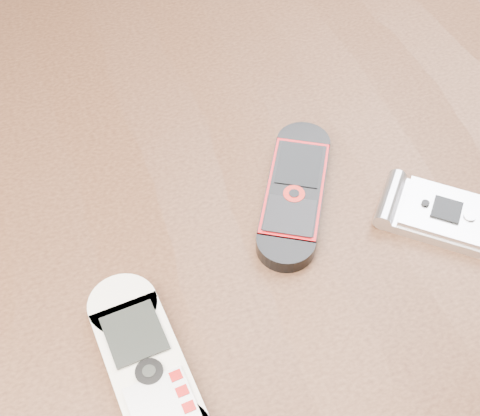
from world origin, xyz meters
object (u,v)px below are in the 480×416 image
nokia_black_red (295,191)px  motorola_razr (449,216)px  table (235,291)px  nokia_white (148,370)px

nokia_black_red → motorola_razr: same height
nokia_black_red → table: bearing=-146.0°
nokia_black_red → motorola_razr: size_ratio=1.45×
nokia_black_red → motorola_razr: (0.10, -0.06, 0.00)m
motorola_razr → nokia_black_red: bearing=99.4°
nokia_white → motorola_razr: (0.24, 0.04, -0.00)m
motorola_razr → nokia_white: bearing=141.2°
table → motorola_razr: (0.15, -0.06, 0.11)m
table → nokia_black_red: (0.05, 0.00, 0.11)m
nokia_white → motorola_razr: 0.24m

